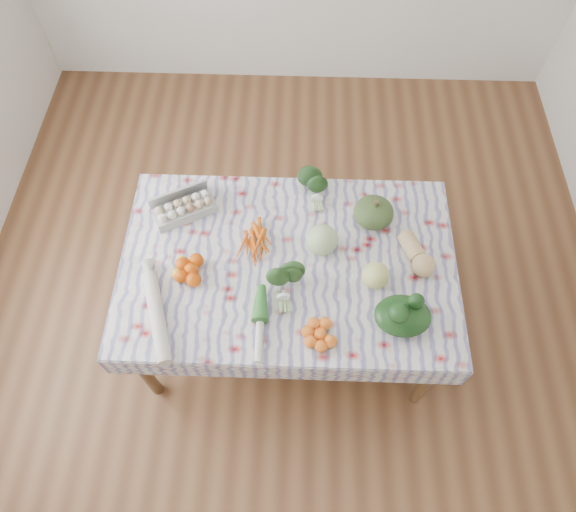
{
  "coord_description": "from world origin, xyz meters",
  "views": [
    {
      "loc": [
        0.04,
        -1.26,
        2.95
      ],
      "look_at": [
        0.0,
        0.0,
        0.82
      ],
      "focal_mm": 32.0,
      "sensor_mm": 36.0,
      "label": 1
    }
  ],
  "objects_px": {
    "cabbage": "(322,240)",
    "kabocha_squash": "(374,212)",
    "grapefruit": "(376,275)",
    "egg_carton": "(185,210)",
    "dining_table": "(288,270)",
    "butternut_squash": "(417,254)"
  },
  "relations": [
    {
      "from": "cabbage",
      "to": "kabocha_squash",
      "type": "bearing_deg",
      "value": 34.59
    },
    {
      "from": "cabbage",
      "to": "egg_carton",
      "type": "bearing_deg",
      "value": 165.43
    },
    {
      "from": "egg_carton",
      "to": "kabocha_squash",
      "type": "xyz_separation_m",
      "value": [
        0.97,
        -0.0,
        0.02
      ]
    },
    {
      "from": "dining_table",
      "to": "grapefruit",
      "type": "height_order",
      "value": "grapefruit"
    },
    {
      "from": "grapefruit",
      "to": "dining_table",
      "type": "bearing_deg",
      "value": 166.88
    },
    {
      "from": "cabbage",
      "to": "butternut_squash",
      "type": "relative_size",
      "value": 0.64
    },
    {
      "from": "dining_table",
      "to": "grapefruit",
      "type": "bearing_deg",
      "value": -13.12
    },
    {
      "from": "egg_carton",
      "to": "kabocha_squash",
      "type": "relative_size",
      "value": 1.57
    },
    {
      "from": "egg_carton",
      "to": "kabocha_squash",
      "type": "height_order",
      "value": "kabocha_squash"
    },
    {
      "from": "egg_carton",
      "to": "butternut_squash",
      "type": "xyz_separation_m",
      "value": [
        1.17,
        -0.23,
        0.01
      ]
    },
    {
      "from": "dining_table",
      "to": "egg_carton",
      "type": "height_order",
      "value": "egg_carton"
    },
    {
      "from": "kabocha_squash",
      "to": "egg_carton",
      "type": "bearing_deg",
      "value": 179.87
    },
    {
      "from": "dining_table",
      "to": "cabbage",
      "type": "relative_size",
      "value": 10.28
    },
    {
      "from": "dining_table",
      "to": "cabbage",
      "type": "xyz_separation_m",
      "value": [
        0.16,
        0.09,
        0.16
      ]
    },
    {
      "from": "egg_carton",
      "to": "kabocha_squash",
      "type": "bearing_deg",
      "value": -27.46
    },
    {
      "from": "kabocha_squash",
      "to": "cabbage",
      "type": "height_order",
      "value": "cabbage"
    },
    {
      "from": "cabbage",
      "to": "grapefruit",
      "type": "height_order",
      "value": "cabbage"
    },
    {
      "from": "dining_table",
      "to": "butternut_squash",
      "type": "distance_m",
      "value": 0.64
    },
    {
      "from": "grapefruit",
      "to": "egg_carton",
      "type": "bearing_deg",
      "value": 159.07
    },
    {
      "from": "dining_table",
      "to": "egg_carton",
      "type": "distance_m",
      "value": 0.62
    },
    {
      "from": "cabbage",
      "to": "grapefruit",
      "type": "distance_m",
      "value": 0.31
    },
    {
      "from": "kabocha_squash",
      "to": "butternut_squash",
      "type": "xyz_separation_m",
      "value": [
        0.2,
        -0.23,
        -0.01
      ]
    }
  ]
}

